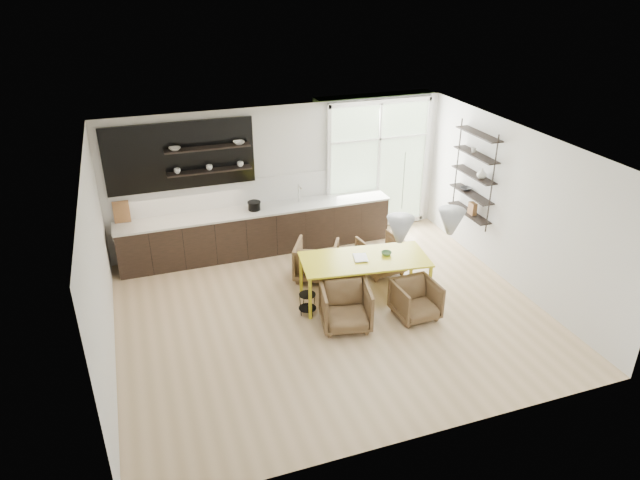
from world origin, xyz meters
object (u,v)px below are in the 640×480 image
at_px(armchair_back_left, 316,260).
at_px(armchair_front_right, 416,300).
at_px(dining_table, 365,261).
at_px(wire_stool, 307,301).
at_px(armchair_back_right, 381,255).
at_px(armchair_front_left, 346,306).

distance_m(armchair_back_left, armchair_front_right, 2.14).
distance_m(dining_table, wire_stool, 1.20).
distance_m(armchair_back_left, wire_stool, 1.26).
height_order(dining_table, wire_stool, dining_table).
relative_size(armchair_back_right, armchair_front_right, 1.08).
bearing_deg(dining_table, armchair_back_left, 126.29).
xyz_separation_m(armchair_front_left, armchair_front_right, (1.21, -0.13, -0.04)).
height_order(dining_table, armchair_front_right, dining_table).
relative_size(dining_table, armchair_front_right, 3.24).
bearing_deg(armchair_back_right, armchair_front_right, 78.64).
height_order(dining_table, armchair_back_right, dining_table).
height_order(armchair_front_left, armchair_front_right, armchair_front_left).
relative_size(dining_table, armchair_back_right, 2.99).
xyz_separation_m(armchair_back_right, armchair_front_left, (-1.31, -1.47, 0.02)).
distance_m(armchair_back_left, armchair_back_right, 1.26).
bearing_deg(armchair_back_left, dining_table, 147.22).
xyz_separation_m(armchair_back_left, armchair_front_right, (1.14, -1.81, -0.04)).
relative_size(armchair_back_left, armchair_front_right, 1.11).
relative_size(armchair_front_left, wire_stool, 2.11).
bearing_deg(armchair_front_left, wire_stool, 143.16).
height_order(armchair_back_left, armchair_front_left, armchair_front_left).
bearing_deg(armchair_front_right, armchair_back_left, 119.79).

